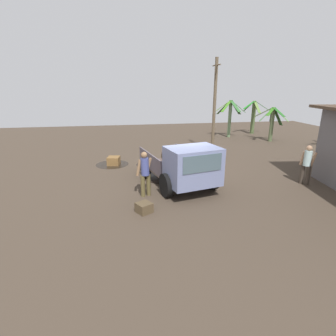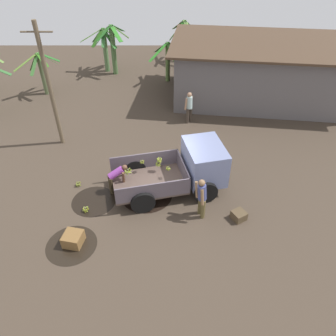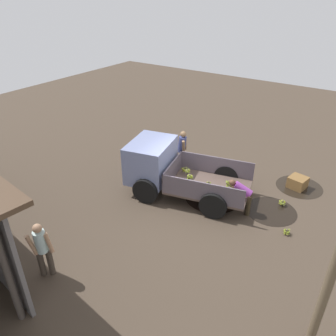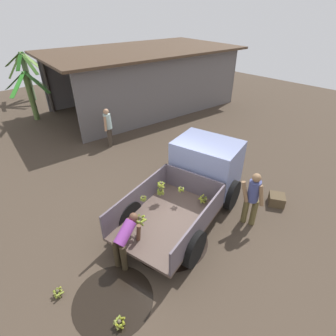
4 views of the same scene
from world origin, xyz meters
TOP-DOWN VIEW (x-y plane):
  - ground at (0.00, 0.00)m, footprint 36.00×36.00m
  - mud_patch_0 at (-0.68, -0.51)m, footprint 2.06×2.06m
  - mud_patch_1 at (-3.12, -3.01)m, footprint 1.74×1.74m
  - mud_patch_2 at (-2.74, -0.87)m, footprint 1.74×1.74m
  - cargo_truck at (1.14, 0.08)m, footprint 4.69×2.96m
  - utility_pole at (-5.01, 3.30)m, footprint 1.28×0.19m
  - banana_palm_2 at (-7.35, 8.73)m, footprint 2.53×1.96m
  - banana_palm_4 at (-9.52, 6.26)m, footprint 2.57×2.34m
  - banana_palm_6 at (-10.77, 8.98)m, footprint 2.15×2.62m
  - person_foreground_visitor at (1.38, -1.62)m, footprint 0.50×0.66m
  - person_worker_loading at (-1.88, -0.23)m, footprint 0.83×0.68m
  - person_bystander_near_shed at (1.29, 5.28)m, footprint 0.52×0.54m
  - banana_bunch_on_ground_0 at (-3.54, 0.05)m, footprint 0.22×0.22m
  - banana_bunch_on_ground_1 at (-2.95, -1.41)m, footprint 0.25×0.26m
  - wooden_crate_0 at (-3.05, -2.92)m, footprint 0.73×0.73m
  - wooden_crate_1 at (2.78, -1.79)m, footprint 0.63×0.63m

SIDE VIEW (x-z plane):
  - ground at x=0.00m, z-range 0.00..0.00m
  - mud_patch_0 at x=-0.68m, z-range 0.00..0.01m
  - mud_patch_1 at x=-3.12m, z-range 0.00..0.01m
  - mud_patch_2 at x=-2.74m, z-range 0.00..0.01m
  - banana_bunch_on_ground_0 at x=-3.54m, z-range 0.01..0.21m
  - banana_bunch_on_ground_1 at x=-2.95m, z-range 0.01..0.22m
  - wooden_crate_1 at x=2.78m, z-range 0.00..0.34m
  - wooden_crate_0 at x=-3.05m, z-range 0.00..0.44m
  - person_worker_loading at x=-1.88m, z-range 0.13..1.35m
  - person_bystander_near_shed at x=1.29m, z-range 0.09..1.79m
  - person_foreground_visitor at x=1.38m, z-range 0.09..1.83m
  - cargo_truck at x=1.14m, z-range 0.06..1.96m
  - banana_palm_2 at x=-7.35m, z-range 0.14..2.69m
  - banana_palm_6 at x=-10.77m, z-range 0.06..2.89m
  - banana_palm_4 at x=-9.52m, z-range 0.21..3.18m
  - utility_pole at x=-5.01m, z-range 0.07..5.75m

